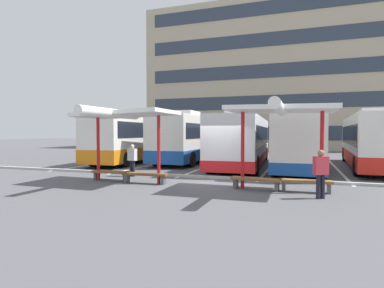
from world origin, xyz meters
TOP-DOWN VIEW (x-y plane):
  - ground_plane at (0.00, 0.00)m, footprint 160.00×160.00m
  - terminal_building at (0.03, 31.93)m, footprint 33.48×11.19m
  - coach_bus_0 at (-7.99, 7.67)m, footprint 3.16×11.51m
  - coach_bus_1 at (-3.98, 8.53)m, footprint 2.71×10.17m
  - coach_bus_2 at (0.14, 7.11)m, footprint 3.26×12.57m
  - coach_bus_3 at (3.72, 6.72)m, footprint 2.72×11.95m
  - coach_bus_4 at (7.73, 8.14)m, footprint 3.13×11.92m
  - lane_stripe_0 at (-9.64, 7.46)m, footprint 0.16×14.00m
  - lane_stripe_1 at (-5.79, 7.46)m, footprint 0.16×14.00m
  - lane_stripe_2 at (-1.93, 7.46)m, footprint 0.16×14.00m
  - lane_stripe_3 at (1.93, 7.46)m, footprint 0.16×14.00m
  - lane_stripe_4 at (5.79, 7.46)m, footprint 0.16×14.00m
  - waiting_shelter_0 at (-3.45, -1.74)m, footprint 4.01×4.63m
  - bench_0 at (-4.35, -1.37)m, footprint 1.83×0.44m
  - bench_1 at (-2.55, -1.56)m, footprint 2.01×0.52m
  - waiting_shelter_1 at (3.02, -1.68)m, footprint 3.85×4.52m
  - bench_2 at (2.12, -1.49)m, footprint 1.93×0.64m
  - bench_3 at (3.92, -1.43)m, footprint 1.85×0.43m
  - platform_kerb at (0.00, 0.83)m, footprint 44.00×0.24m
  - waiting_passenger_0 at (-4.18, 0.23)m, footprint 0.50×0.33m
  - waiting_passenger_1 at (4.36, -2.48)m, footprint 0.51×0.42m

SIDE VIEW (x-z plane):
  - ground_plane at x=0.00m, z-range 0.00..0.00m
  - lane_stripe_0 at x=-9.64m, z-range 0.00..0.01m
  - lane_stripe_1 at x=-5.79m, z-range 0.00..0.01m
  - lane_stripe_2 at x=-1.93m, z-range 0.00..0.01m
  - lane_stripe_3 at x=1.93m, z-range 0.00..0.01m
  - lane_stripe_4 at x=5.79m, z-range 0.00..0.01m
  - platform_kerb at x=0.00m, z-range 0.00..0.12m
  - bench_0 at x=-4.35m, z-range 0.11..0.56m
  - bench_3 at x=3.92m, z-range 0.12..0.57m
  - bench_2 at x=2.12m, z-range 0.12..0.57m
  - bench_1 at x=-2.55m, z-range 0.12..0.57m
  - waiting_passenger_0 at x=-4.18m, z-range 0.11..1.70m
  - waiting_passenger_1 at x=4.36m, z-range 0.12..1.73m
  - coach_bus_4 at x=7.73m, z-range -0.14..3.36m
  - coach_bus_2 at x=0.14m, z-range -0.11..3.34m
  - coach_bus_3 at x=3.72m, z-range -0.11..3.38m
  - coach_bus_1 at x=-3.98m, z-range -0.14..3.53m
  - coach_bus_0 at x=-7.99m, z-range -0.14..3.62m
  - waiting_shelter_0 at x=-3.45m, z-range 1.34..4.47m
  - waiting_shelter_1 at x=3.02m, z-range 1.36..4.56m
  - terminal_building at x=0.03m, z-range -1.36..20.48m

